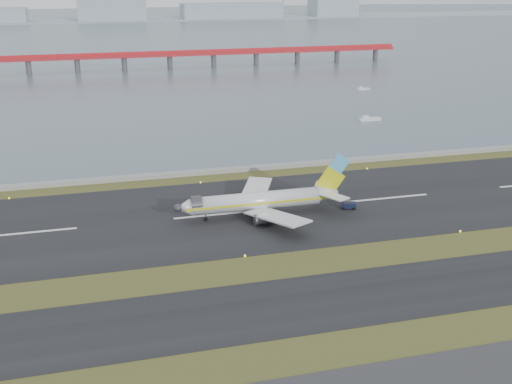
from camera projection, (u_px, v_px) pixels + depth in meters
ground at (256, 275)px, 111.80m from camera, size 1000.00×1000.00×0.00m
taxiway_strip at (275, 307)px, 100.84m from camera, size 1000.00×18.00×0.10m
runway_strip at (219, 215)px, 139.14m from camera, size 1000.00×45.00×0.10m
seawall at (195, 173)px, 166.35m from camera, size 1000.00×2.50×1.00m
bay_water at (111, 34)px, 531.28m from camera, size 1400.00×800.00×1.30m
red_pier at (170, 55)px, 342.34m from camera, size 260.00×5.00×10.20m
far_shoreline at (115, 14)px, 678.57m from camera, size 1400.00×80.00×60.50m
airliner at (263, 200)px, 137.61m from camera, size 38.52×32.89×12.80m
pushback_tug at (348, 205)px, 142.25m from camera, size 3.62×2.77×2.05m
workboat_near at (369, 119)px, 225.87m from camera, size 7.93×2.50×1.92m
workboat_far at (363, 89)px, 283.93m from camera, size 6.65×3.50×1.54m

